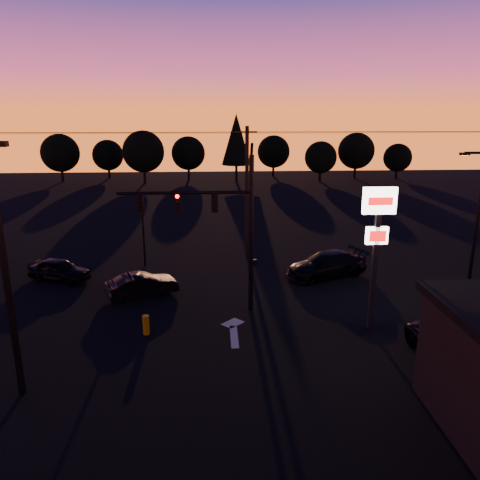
# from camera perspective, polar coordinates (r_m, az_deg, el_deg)

# --- Properties ---
(ground) EXTENTS (120.00, 120.00, 0.00)m
(ground) POSITION_cam_1_polar(r_m,az_deg,el_deg) (21.10, -1.98, -12.98)
(ground) COLOR black
(ground) RESTS_ON ground
(lane_arrow) EXTENTS (1.20, 3.10, 0.01)m
(lane_arrow) POSITION_cam_1_polar(r_m,az_deg,el_deg) (22.59, -0.80, -10.91)
(lane_arrow) COLOR beige
(lane_arrow) RESTS_ON ground
(traffic_signal_mast) EXTENTS (6.79, 0.52, 8.58)m
(traffic_signal_mast) POSITION_cam_1_polar(r_m,az_deg,el_deg) (23.09, -2.58, 2.71)
(traffic_signal_mast) COLOR black
(traffic_signal_mast) RESTS_ON ground
(secondary_signal) EXTENTS (0.30, 0.31, 4.35)m
(secondary_signal) POSITION_cam_1_polar(r_m,az_deg,el_deg) (31.21, -11.77, 1.92)
(secondary_signal) COLOR black
(secondary_signal) RESTS_ON ground
(parking_lot_light) EXTENTS (1.25, 0.30, 9.14)m
(parking_lot_light) POSITION_cam_1_polar(r_m,az_deg,el_deg) (17.75, -26.90, -1.92)
(parking_lot_light) COLOR black
(parking_lot_light) RESTS_ON ground
(pylon_sign) EXTENTS (1.50, 0.28, 6.80)m
(pylon_sign) POSITION_cam_1_polar(r_m,az_deg,el_deg) (21.94, 16.39, 1.32)
(pylon_sign) COLOR black
(pylon_sign) RESTS_ON ground
(streetlight) EXTENTS (1.55, 0.35, 8.00)m
(streetlight) POSITION_cam_1_polar(r_m,az_deg,el_deg) (28.50, 26.85, 2.46)
(streetlight) COLOR black
(streetlight) RESTS_ON ground
(utility_pole_1) EXTENTS (1.40, 0.26, 9.00)m
(utility_pole_1) POSITION_cam_1_polar(r_m,az_deg,el_deg) (33.06, 0.84, 6.08)
(utility_pole_1) COLOR black
(utility_pole_1) RESTS_ON ground
(power_wires) EXTENTS (36.00, 1.22, 0.07)m
(power_wires) POSITION_cam_1_polar(r_m,az_deg,el_deg) (32.63, 0.87, 12.98)
(power_wires) COLOR black
(power_wires) RESTS_ON ground
(bollard) EXTENTS (0.31, 0.31, 0.93)m
(bollard) POSITION_cam_1_polar(r_m,az_deg,el_deg) (22.45, -11.38, -10.11)
(bollard) COLOR #A47304
(bollard) RESTS_ON ground
(tree_0) EXTENTS (5.36, 5.36, 6.74)m
(tree_0) POSITION_cam_1_polar(r_m,az_deg,el_deg) (72.10, -21.07, 9.87)
(tree_0) COLOR black
(tree_0) RESTS_ON ground
(tree_1) EXTENTS (4.54, 4.54, 5.71)m
(tree_1) POSITION_cam_1_polar(r_m,az_deg,el_deg) (73.50, -15.81, 9.92)
(tree_1) COLOR black
(tree_1) RESTS_ON ground
(tree_2) EXTENTS (5.77, 5.78, 7.26)m
(tree_2) POSITION_cam_1_polar(r_m,az_deg,el_deg) (67.45, -11.70, 10.51)
(tree_2) COLOR black
(tree_2) RESTS_ON ground
(tree_3) EXTENTS (4.95, 4.95, 6.22)m
(tree_3) POSITION_cam_1_polar(r_m,az_deg,el_deg) (70.89, -6.33, 10.47)
(tree_3) COLOR black
(tree_3) RESTS_ON ground
(tree_4) EXTENTS (4.18, 4.18, 9.50)m
(tree_4) POSITION_cam_1_polar(r_m,az_deg,el_deg) (67.72, -0.46, 12.17)
(tree_4) COLOR black
(tree_4) RESTS_ON ground
(tree_5) EXTENTS (4.95, 4.95, 6.22)m
(tree_5) POSITION_cam_1_polar(r_m,az_deg,el_deg) (73.38, 4.12, 10.70)
(tree_5) COLOR black
(tree_5) RESTS_ON ground
(tree_6) EXTENTS (4.54, 4.54, 5.71)m
(tree_6) POSITION_cam_1_polar(r_m,az_deg,el_deg) (68.58, 9.81, 9.90)
(tree_6) COLOR black
(tree_6) RESTS_ON ground
(tree_7) EXTENTS (5.36, 5.36, 6.74)m
(tree_7) POSITION_cam_1_polar(r_m,az_deg,el_deg) (72.96, 13.98, 10.50)
(tree_7) COLOR black
(tree_7) RESTS_ON ground
(tree_8) EXTENTS (4.12, 4.12, 5.19)m
(tree_8) POSITION_cam_1_polar(r_m,az_deg,el_deg) (74.10, 18.66, 9.49)
(tree_8) COLOR black
(tree_8) RESTS_ON ground
(car_left) EXTENTS (4.20, 2.93, 1.33)m
(car_left) POSITION_cam_1_polar(r_m,az_deg,el_deg) (30.60, -21.20, -3.40)
(car_left) COLOR black
(car_left) RESTS_ON ground
(car_mid) EXTENTS (4.14, 2.88, 1.29)m
(car_mid) POSITION_cam_1_polar(r_m,az_deg,el_deg) (26.78, -11.81, -5.37)
(car_mid) COLOR black
(car_mid) RESTS_ON ground
(car_right) EXTENTS (5.70, 3.97, 1.53)m
(car_right) POSITION_cam_1_polar(r_m,az_deg,el_deg) (29.63, 10.53, -2.97)
(car_right) COLOR black
(car_right) RESTS_ON ground
(suv_parked) EXTENTS (2.89, 4.80, 1.25)m
(suv_parked) POSITION_cam_1_polar(r_m,az_deg,el_deg) (21.73, 24.63, -11.76)
(suv_parked) COLOR black
(suv_parked) RESTS_ON ground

